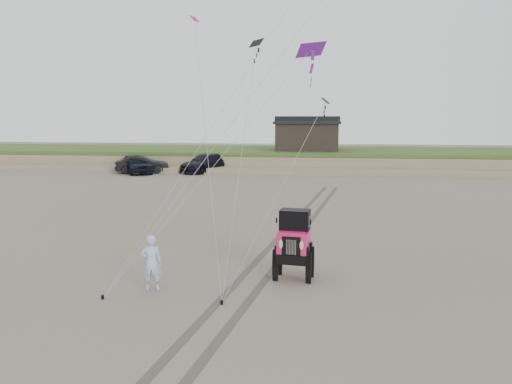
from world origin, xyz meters
The scene contains 12 objects.
ground centered at (0.00, 0.00, 0.00)m, with size 160.00×160.00×0.00m, color #6B6054.
dune_ridge centered at (0.00, 37.50, 0.82)m, with size 160.00×14.25×1.73m.
cabin centered at (2.00, 37.00, 3.24)m, with size 6.40×5.40×3.35m.
truck_a centered at (-13.07, 29.75, 0.86)m, with size 2.04×5.07×1.73m, color black.
truck_b centered at (-12.57, 29.98, 0.77)m, with size 1.63×4.67×1.54m, color black.
truck_c centered at (-7.02, 31.42, 0.83)m, with size 2.32×5.71×1.66m, color black.
jeep centered at (2.40, 2.01, 0.88)m, with size 2.03×4.71×1.75m, color #E11C5F, non-canonical shape.
man centered at (-1.67, 0.48, 0.84)m, with size 0.61×0.40×1.67m, color #88A3D2.
kite_flock centered at (2.71, 9.22, 9.02)m, with size 8.84×8.08×7.98m.
stake_main centered at (-2.82, -0.39, 0.06)m, with size 0.08×0.08×0.12m, color black.
stake_aux centered at (0.57, -0.37, 0.06)m, with size 0.08×0.08×0.12m, color black.
tire_tracks centered at (2.00, 8.00, 0.00)m, with size 5.22×29.74×0.01m.
Camera 1 is at (3.09, -13.10, 5.07)m, focal length 35.00 mm.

